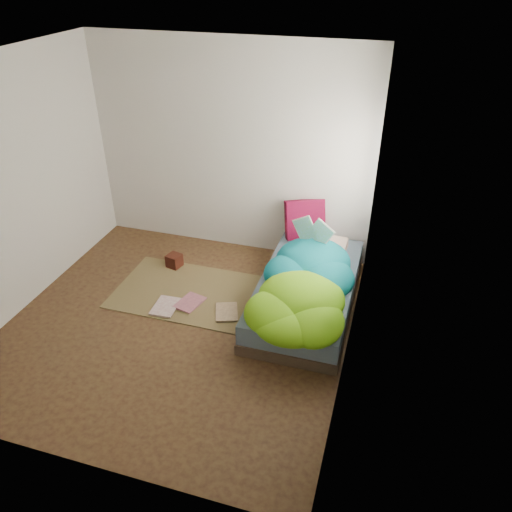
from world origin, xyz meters
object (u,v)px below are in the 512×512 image
at_px(bed, 307,292).
at_px(open_book, 313,223).
at_px(floor_book_a, 155,305).
at_px(floor_book_b, 181,299).
at_px(wooden_box, 174,261).
at_px(pillow_magenta, 305,219).

relative_size(bed, open_book, 4.93).
relative_size(floor_book_a, floor_book_b, 1.08).
xyz_separation_m(floor_book_a, floor_book_b, (0.24, 0.17, 0.00)).
distance_m(wooden_box, floor_book_a, 0.82).
relative_size(pillow_magenta, open_book, 1.17).
bearing_deg(bed, floor_book_a, -161.74).
distance_m(pillow_magenta, floor_book_b, 1.77).
relative_size(bed, floor_book_a, 5.72).
bearing_deg(bed, pillow_magenta, 104.38).
bearing_deg(floor_book_a, floor_book_b, 33.24).
bearing_deg(pillow_magenta, floor_book_a, -159.81).
bearing_deg(bed, open_book, 96.65).
bearing_deg(wooden_box, floor_book_a, -80.98).
relative_size(open_book, floor_book_a, 1.16).
distance_m(bed, pillow_magenta, 1.02).
distance_m(floor_book_a, floor_book_b, 0.30).
distance_m(open_book, floor_book_b, 1.70).
bearing_deg(pillow_magenta, open_book, -95.62).
xyz_separation_m(pillow_magenta, wooden_box, (-1.49, -0.63, -0.48)).
height_order(wooden_box, floor_book_b, wooden_box).
relative_size(pillow_magenta, wooden_box, 2.96).
bearing_deg(wooden_box, floor_book_b, -59.87).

